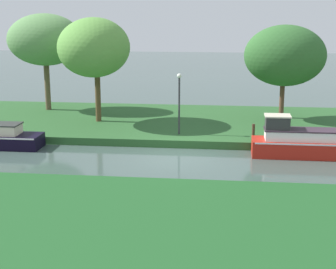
{
  "coord_description": "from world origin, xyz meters",
  "views": [
    {
      "loc": [
        2.35,
        -23.6,
        6.95
      ],
      "look_at": [
        -0.46,
        1.2,
        0.9
      ],
      "focal_mm": 56.54,
      "sensor_mm": 36.0,
      "label": 1
    }
  ],
  "objects_px": {
    "willow_tree_right": "(285,56)",
    "lamp_post": "(179,97)",
    "willow_tree_left": "(45,40)",
    "mooring_post_far": "(17,128)",
    "mooring_post_near": "(253,132)",
    "willow_tree_centre": "(94,48)"
  },
  "relations": [
    {
      "from": "willow_tree_right",
      "to": "lamp_post",
      "type": "relative_size",
      "value": 1.73
    },
    {
      "from": "willow_tree_left",
      "to": "mooring_post_far",
      "type": "xyz_separation_m",
      "value": [
        0.49,
        -6.56,
        -4.21
      ]
    },
    {
      "from": "mooring_post_near",
      "to": "mooring_post_far",
      "type": "relative_size",
      "value": 1.41
    },
    {
      "from": "willow_tree_right",
      "to": "mooring_post_near",
      "type": "relative_size",
      "value": 7.01
    },
    {
      "from": "willow_tree_centre",
      "to": "mooring_post_far",
      "type": "bearing_deg",
      "value": -141.41
    },
    {
      "from": "willow_tree_left",
      "to": "willow_tree_right",
      "type": "relative_size",
      "value": 1.11
    },
    {
      "from": "lamp_post",
      "to": "mooring_post_far",
      "type": "relative_size",
      "value": 5.7
    },
    {
      "from": "willow_tree_right",
      "to": "mooring_post_near",
      "type": "height_order",
      "value": "willow_tree_right"
    },
    {
      "from": "willow_tree_centre",
      "to": "willow_tree_right",
      "type": "height_order",
      "value": "willow_tree_centre"
    },
    {
      "from": "willow_tree_centre",
      "to": "mooring_post_near",
      "type": "relative_size",
      "value": 7.56
    },
    {
      "from": "willow_tree_right",
      "to": "mooring_post_far",
      "type": "xyz_separation_m",
      "value": [
        -14.38,
        -5.07,
        -3.5
      ]
    },
    {
      "from": "lamp_post",
      "to": "mooring_post_far",
      "type": "bearing_deg",
      "value": -175.22
    },
    {
      "from": "willow_tree_right",
      "to": "lamp_post",
      "type": "xyz_separation_m",
      "value": [
        -5.75,
        -4.35,
        -1.78
      ]
    },
    {
      "from": "lamp_post",
      "to": "mooring_post_near",
      "type": "distance_m",
      "value": 4.22
    },
    {
      "from": "mooring_post_near",
      "to": "mooring_post_far",
      "type": "height_order",
      "value": "mooring_post_near"
    },
    {
      "from": "willow_tree_centre",
      "to": "willow_tree_right",
      "type": "distance_m",
      "value": 10.98
    },
    {
      "from": "mooring_post_far",
      "to": "willow_tree_centre",
      "type": "bearing_deg",
      "value": 38.59
    },
    {
      "from": "willow_tree_left",
      "to": "mooring_post_near",
      "type": "xyz_separation_m",
      "value": [
        12.96,
        -6.56,
        -4.09
      ]
    },
    {
      "from": "willow_tree_centre",
      "to": "mooring_post_far",
      "type": "distance_m",
      "value": 6.14
    },
    {
      "from": "willow_tree_left",
      "to": "mooring_post_far",
      "type": "bearing_deg",
      "value": -85.73
    },
    {
      "from": "willow_tree_right",
      "to": "mooring_post_far",
      "type": "distance_m",
      "value": 15.64
    },
    {
      "from": "willow_tree_right",
      "to": "mooring_post_near",
      "type": "xyz_separation_m",
      "value": [
        -1.91,
        -5.07,
        -3.38
      ]
    }
  ]
}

